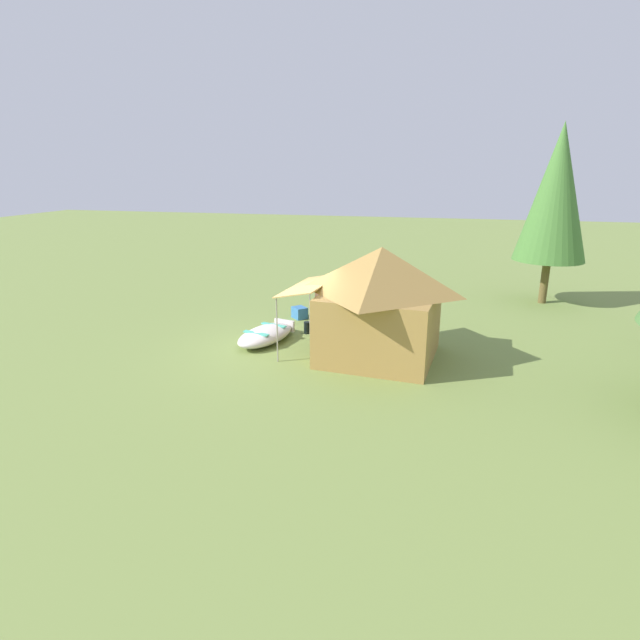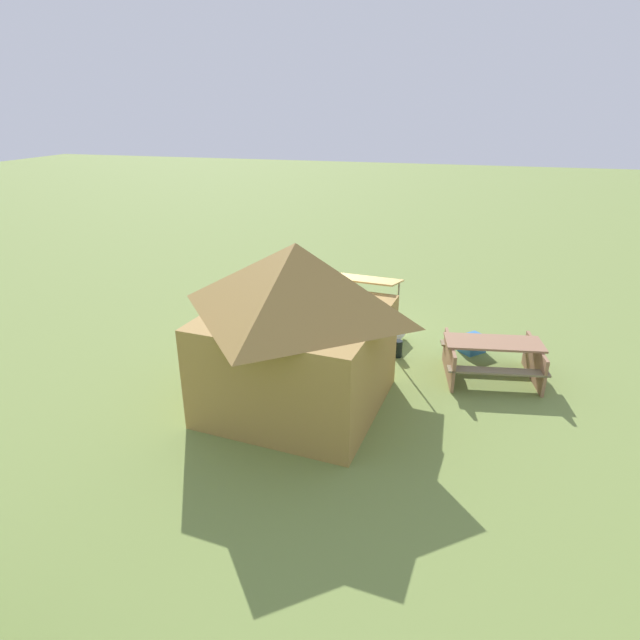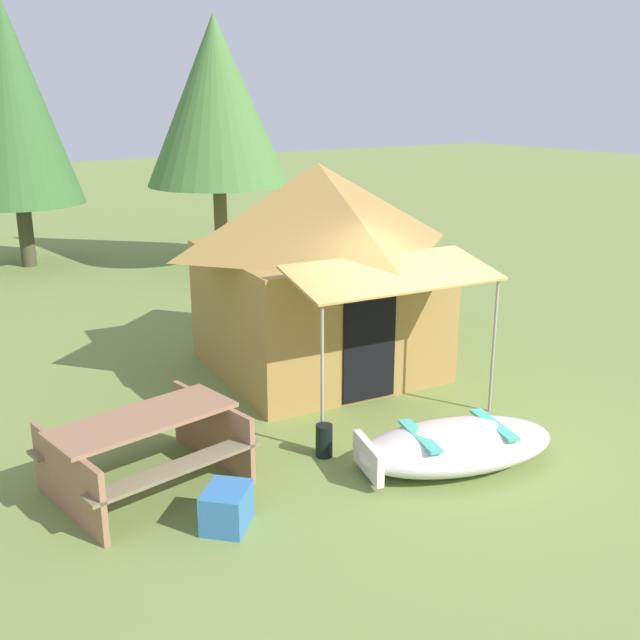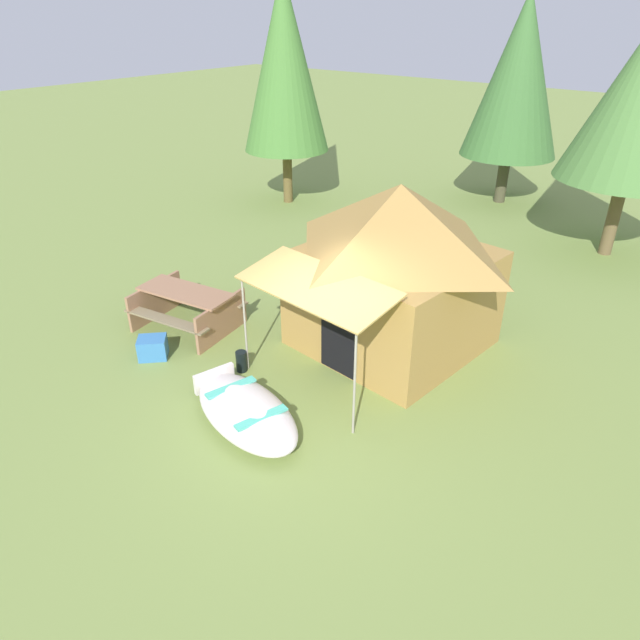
% 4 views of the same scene
% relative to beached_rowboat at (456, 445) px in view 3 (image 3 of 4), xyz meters
% --- Properties ---
extents(ground_plane, '(80.00, 80.00, 0.00)m').
position_rel_beached_rowboat_xyz_m(ground_plane, '(0.54, 0.78, -0.23)').
color(ground_plane, olive).
extents(beached_rowboat, '(2.42, 1.61, 0.45)m').
position_rel_beached_rowboat_xyz_m(beached_rowboat, '(0.00, 0.00, 0.00)').
color(beached_rowboat, silver).
rests_on(beached_rowboat, ground_plane).
extents(canvas_cabin_tent, '(3.35, 4.26, 2.95)m').
position_rel_beached_rowboat_xyz_m(canvas_cabin_tent, '(0.40, 3.31, 1.30)').
color(canvas_cabin_tent, '#A47D3F').
rests_on(canvas_cabin_tent, ground_plane).
extents(picnic_table, '(2.03, 1.70, 0.77)m').
position_rel_beached_rowboat_xyz_m(picnic_table, '(-2.93, 1.38, 0.25)').
color(picnic_table, '#986C4E').
rests_on(picnic_table, ground_plane).
extents(cooler_box, '(0.61, 0.61, 0.38)m').
position_rel_beached_rowboat_xyz_m(cooler_box, '(-2.58, 0.28, -0.04)').
color(cooler_box, teal).
rests_on(cooler_box, ground_plane).
extents(fuel_can, '(0.22, 0.22, 0.37)m').
position_rel_beached_rowboat_xyz_m(fuel_can, '(-1.06, 0.95, -0.05)').
color(fuel_can, black).
rests_on(fuel_can, ground_plane).
extents(pine_tree_back_left, '(3.19, 3.19, 5.51)m').
position_rel_beached_rowboat_xyz_m(pine_tree_back_left, '(2.28, 10.27, 3.44)').
color(pine_tree_back_left, brown).
rests_on(pine_tree_back_left, ground_plane).
extents(pine_tree_far_center, '(2.80, 2.80, 5.89)m').
position_rel_beached_rowboat_xyz_m(pine_tree_far_center, '(-1.52, 12.67, 3.42)').
color(pine_tree_far_center, '#44412C').
rests_on(pine_tree_far_center, ground_plane).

